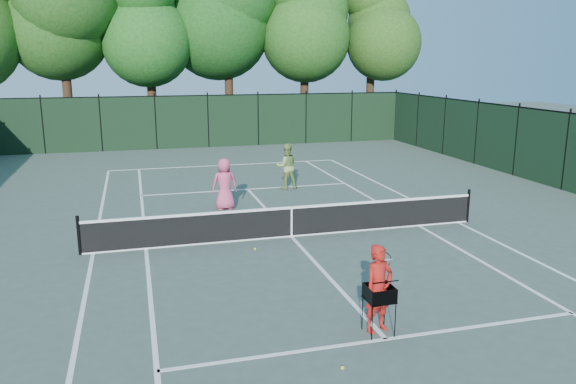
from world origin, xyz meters
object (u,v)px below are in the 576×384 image
object	(u,v)px
loose_ball_near_cart	(343,368)
player_green	(286,166)
loose_ball_midcourt	(255,249)
coach	(379,288)
player_pink	(225,184)
ball_hopper	(379,294)

from	to	relation	value
loose_ball_near_cart	player_green	bearing A→B (deg)	78.67
loose_ball_midcourt	coach	bearing A→B (deg)	-76.08
coach	loose_ball_midcourt	bearing A→B (deg)	85.58
player_green	loose_ball_midcourt	bearing A→B (deg)	68.97
loose_ball_midcourt	player_green	bearing A→B (deg)	68.26
player_green	coach	bearing A→B (deg)	83.57
player_pink	ball_hopper	world-z (taller)	player_pink
ball_hopper	loose_ball_near_cart	distance (m)	1.68
coach	player_green	world-z (taller)	player_green
coach	player_pink	bearing A→B (deg)	79.68
player_pink	loose_ball_near_cart	size ratio (longest dim) A/B	26.19
ball_hopper	loose_ball_midcourt	world-z (taller)	ball_hopper
player_pink	ball_hopper	xyz separation A→B (m)	(1.31, -9.75, -0.09)
player_pink	loose_ball_midcourt	world-z (taller)	player_pink
coach	loose_ball_midcourt	size ratio (longest dim) A/B	24.91
coach	loose_ball_near_cart	world-z (taller)	coach
coach	player_pink	size ratio (longest dim) A/B	0.95
loose_ball_near_cart	loose_ball_midcourt	xyz separation A→B (m)	(-0.13, 6.27, 0.00)
player_green	ball_hopper	bearing A→B (deg)	83.45
player_pink	player_green	xyz separation A→B (m)	(2.87, 2.50, 0.02)
player_pink	loose_ball_near_cart	xyz separation A→B (m)	(0.22, -10.77, -0.86)
player_green	loose_ball_near_cart	distance (m)	13.56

